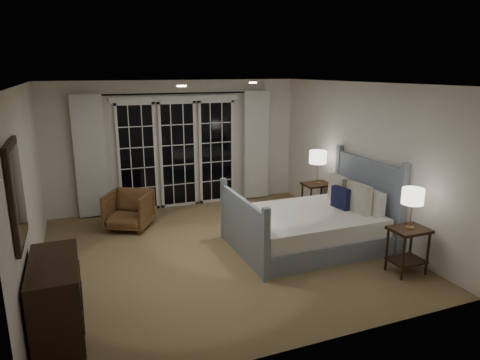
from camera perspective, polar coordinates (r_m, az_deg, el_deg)
name	(u,v)px	position (r m, az deg, el deg)	size (l,w,h in m)	color
floor	(219,251)	(6.61, -2.79, -9.50)	(5.00, 5.00, 0.00)	olive
ceiling	(217,84)	(6.05, -3.09, 12.70)	(5.00, 5.00, 0.00)	white
wall_left	(28,189)	(5.93, -26.45, -1.08)	(0.02, 5.00, 2.50)	silver
wall_right	(361,159)	(7.38, 15.78, 2.72)	(0.02, 5.00, 2.50)	silver
wall_back	(177,145)	(8.57, -8.35, 4.69)	(5.00, 0.02, 2.50)	silver
wall_front	(305,230)	(4.03, 8.69, -6.59)	(5.00, 0.02, 2.50)	silver
french_doors	(178,153)	(8.56, -8.24, 3.59)	(2.50, 0.04, 2.20)	black
curtain_rod	(177,93)	(8.37, -8.44, 11.34)	(0.03, 0.03, 3.50)	black
curtain_left	(90,157)	(8.26, -19.33, 2.94)	(0.55, 0.10, 2.25)	silver
curtain_right	(256,145)	(9.00, 2.16, 4.64)	(0.55, 0.10, 2.25)	silver
downlight_a	(253,83)	(6.89, 1.74, 12.85)	(0.12, 0.12, 0.01)	white
downlight_b	(182,86)	(5.49, -7.79, 12.31)	(0.12, 0.12, 0.01)	white
bed	(311,225)	(6.80, 9.42, -6.00)	(2.24, 1.61, 1.30)	gray
nightstand_left	(408,244)	(6.23, 21.48, -7.89)	(0.49, 0.39, 0.64)	#301E10
nightstand_right	(316,195)	(8.11, 10.13, -1.93)	(0.50, 0.40, 0.65)	#301E10
lamp_left	(413,197)	(6.02, 22.05, -2.09)	(0.28, 0.28, 0.55)	#AC7A45
lamp_right	(318,157)	(7.95, 10.36, 2.98)	(0.32, 0.32, 0.61)	#AC7A45
armchair	(129,210)	(7.66, -14.59, -3.91)	(0.71, 0.73, 0.66)	brown
dresser	(57,298)	(4.96, -23.25, -14.21)	(0.48, 1.14, 0.81)	#301E10
mirror	(17,194)	(4.57, -27.62, -1.61)	(0.05, 0.85, 1.00)	#301E10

